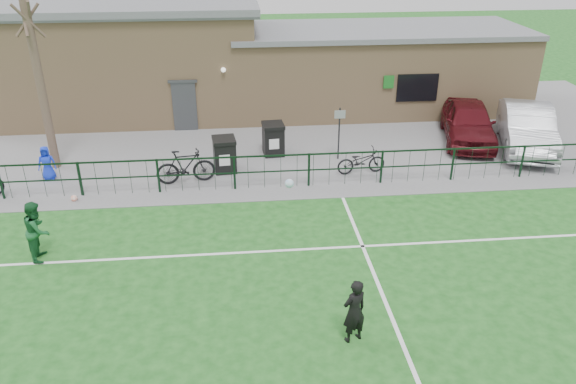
{
  "coord_description": "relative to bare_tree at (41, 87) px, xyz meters",
  "views": [
    {
      "loc": [
        -1.38,
        -9.09,
        8.32
      ],
      "look_at": [
        0.0,
        5.0,
        1.3
      ],
      "focal_mm": 35.0,
      "sensor_mm": 36.0,
      "label": 1
    }
  ],
  "objects": [
    {
      "name": "ground",
      "position": [
        8.0,
        -10.5,
        -3.0
      ],
      "size": [
        90.0,
        90.0,
        0.0
      ],
      "primitive_type": "plane",
      "color": "#174E18",
      "rests_on": "ground"
    },
    {
      "name": "paving_strip",
      "position": [
        8.0,
        3.0,
        -2.99
      ],
      "size": [
        34.0,
        13.0,
        0.02
      ],
      "primitive_type": "cube",
      "color": "slate",
      "rests_on": "ground"
    },
    {
      "name": "pitch_line_touch",
      "position": [
        8.0,
        -2.7,
        -3.0
      ],
      "size": [
        28.0,
        0.1,
        0.01
      ],
      "primitive_type": "cube",
      "color": "white",
      "rests_on": "ground"
    },
    {
      "name": "pitch_line_mid",
      "position": [
        8.0,
        -6.5,
        -3.0
      ],
      "size": [
        28.0,
        0.1,
        0.01
      ],
      "primitive_type": "cube",
      "color": "white",
      "rests_on": "ground"
    },
    {
      "name": "pitch_line_perp",
      "position": [
        10.0,
        -10.5,
        -3.0
      ],
      "size": [
        0.1,
        16.0,
        0.01
      ],
      "primitive_type": "cube",
      "color": "white",
      "rests_on": "ground"
    },
    {
      "name": "perimeter_fence",
      "position": [
        8.0,
        -2.5,
        -2.4
      ],
      "size": [
        28.0,
        0.1,
        1.2
      ],
      "primitive_type": "cube",
      "color": "black",
      "rests_on": "ground"
    },
    {
      "name": "bare_tree",
      "position": [
        0.0,
        0.0,
        0.0
      ],
      "size": [
        0.3,
        0.3,
        6.0
      ],
      "primitive_type": "cylinder",
      "color": "#4D3A2F",
      "rests_on": "ground"
    },
    {
      "name": "wheelie_bin_left",
      "position": [
        6.17,
        -0.94,
        -2.41
      ],
      "size": [
        0.84,
        0.94,
        1.15
      ],
      "primitive_type": "cube",
      "rotation": [
        0.0,
        0.0,
        0.11
      ],
      "color": "black",
      "rests_on": "paving_strip"
    },
    {
      "name": "wheelie_bin_right",
      "position": [
        8.01,
        0.44,
        -2.41
      ],
      "size": [
        0.82,
        0.91,
        1.14
      ],
      "primitive_type": "cube",
      "rotation": [
        0.0,
        0.0,
        0.08
      ],
      "color": "black",
      "rests_on": "paving_strip"
    },
    {
      "name": "sign_post",
      "position": [
        10.41,
        -0.28,
        -1.98
      ],
      "size": [
        0.06,
        0.06,
        2.0
      ],
      "primitive_type": "cylinder",
      "rotation": [
        0.0,
        0.0,
        -0.02
      ],
      "color": "black",
      "rests_on": "paving_strip"
    },
    {
      "name": "car_maroon",
      "position": [
        15.96,
        1.09,
        -2.19
      ],
      "size": [
        2.99,
        4.98,
        1.59
      ],
      "primitive_type": "imported",
      "rotation": [
        0.0,
        0.0,
        -0.25
      ],
      "color": "#4B0D13",
      "rests_on": "paving_strip"
    },
    {
      "name": "car_silver",
      "position": [
        17.94,
        0.13,
        -2.15
      ],
      "size": [
        3.31,
        5.37,
        1.67
      ],
      "primitive_type": "imported",
      "rotation": [
        0.0,
        0.0,
        -0.33
      ],
      "color": "#A9ABB1",
      "rests_on": "paving_strip"
    },
    {
      "name": "bicycle_d",
      "position": [
        4.85,
        -1.85,
        -2.38
      ],
      "size": [
        2.06,
        0.84,
        1.2
      ],
      "primitive_type": "imported",
      "rotation": [
        0.0,
        0.0,
        1.71
      ],
      "color": "black",
      "rests_on": "paving_strip"
    },
    {
      "name": "bicycle_e",
      "position": [
        10.98,
        -1.65,
        -2.52
      ],
      "size": [
        1.81,
        0.8,
        0.92
      ],
      "primitive_type": "imported",
      "rotation": [
        0.0,
        0.0,
        1.68
      ],
      "color": "black",
      "rests_on": "paving_strip"
    },
    {
      "name": "spectator_child",
      "position": [
        0.07,
        -1.13,
        -2.37
      ],
      "size": [
        0.64,
        0.45,
        1.23
      ],
      "primitive_type": "imported",
      "rotation": [
        0.0,
        0.0,
        0.11
      ],
      "color": "#1631D2",
      "rests_on": "paving_strip"
    },
    {
      "name": "goalkeeper_kick",
      "position": [
        8.91,
        -10.15,
        -2.17
      ],
      "size": [
        1.55,
        3.13,
        2.63
      ],
      "color": "black",
      "rests_on": "ground"
    },
    {
      "name": "outfield_player",
      "position": [
        1.27,
        -6.19,
        -2.17
      ],
      "size": [
        0.7,
        0.86,
        1.67
      ],
      "primitive_type": "imported",
      "rotation": [
        0.0,
        0.0,
        1.66
      ],
      "color": "#175329",
      "rests_on": "ground"
    },
    {
      "name": "ball_ground",
      "position": [
        1.32,
        -2.88,
        -2.89
      ],
      "size": [
        0.21,
        0.21,
        0.21
      ],
      "primitive_type": "sphere",
      "color": "white",
      "rests_on": "ground"
    },
    {
      "name": "clubhouse",
      "position": [
        7.12,
        6.0,
        -0.78
      ],
      "size": [
        24.25,
        5.4,
        4.96
      ],
      "color": "tan",
      "rests_on": "ground"
    }
  ]
}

